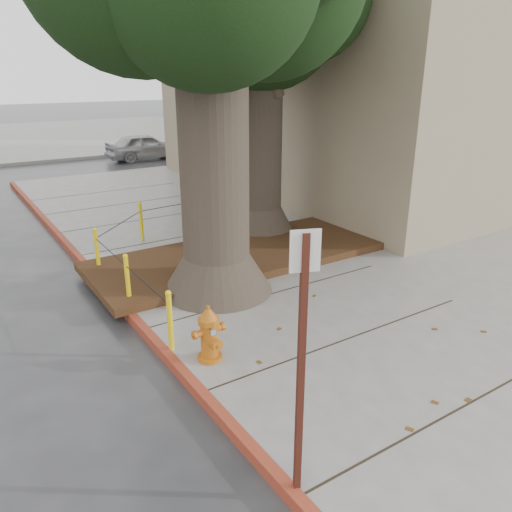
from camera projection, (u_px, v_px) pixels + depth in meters
The scene contains 14 objects.
ground at pixel (323, 356), 7.45m from camera, with size 140.00×140.00×0.00m, color #28282B.
sidewalk_main at pixel (443, 239), 12.45m from camera, with size 16.00×26.00×0.15m, color slate.
sidewalk_far at pixel (106, 133), 34.09m from camera, with size 16.00×20.00×0.15m, color slate.
curb_red at pixel (135, 320), 8.36m from camera, with size 0.14×26.00×0.16m, color maroon.
planter_bed at pixel (239, 255), 10.89m from camera, with size 6.40×2.60×0.16m, color black.
building_corner at pixel (391, 41), 17.51m from camera, with size 12.00×13.00×10.00m, color gray.
building_side_white at pixel (260, 64), 34.51m from camera, with size 10.00×10.00×9.00m, color silver.
building_side_grey at pixel (280, 46), 41.78m from camera, with size 12.00×14.00×12.00m, color slate.
tree_far at pixel (270, 23), 11.24m from camera, with size 4.50×3.80×7.17m.
bollard_ring at pixel (153, 245), 10.21m from camera, with size 3.79×5.39×0.95m.
fire_hydrant at pixel (209, 334), 6.96m from camera, with size 0.44×0.39×0.84m.
signpost at pixel (301, 354), 4.40m from camera, with size 0.25×0.11×2.65m.
car_silver at pixel (145, 146), 23.97m from camera, with size 1.48×3.69×1.26m, color #AFAFB4.
car_red at pixel (252, 141), 25.78m from camera, with size 1.38×3.95×1.30m, color maroon.
Camera 1 is at (-4.36, -4.87, 3.99)m, focal length 35.00 mm.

